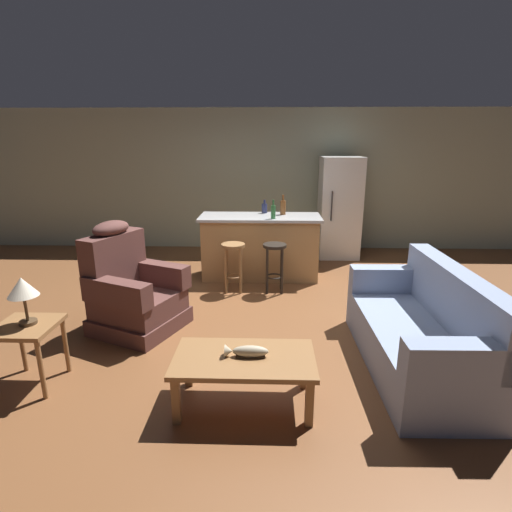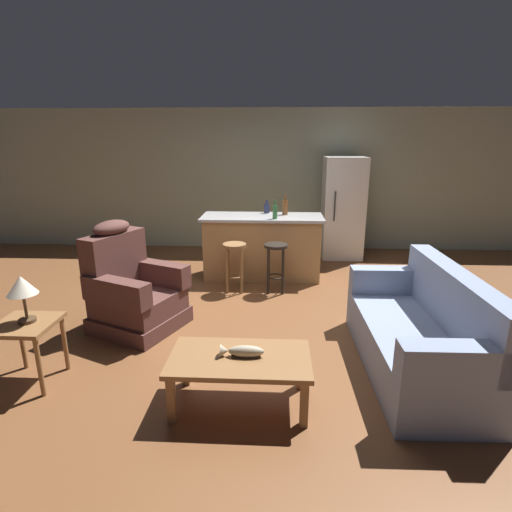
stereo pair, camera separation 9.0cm
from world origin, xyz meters
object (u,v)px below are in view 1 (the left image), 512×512
(table_lamp, at_px, (22,289))
(bottle_wine_dark, at_px, (264,208))
(refrigerator, at_px, (339,208))
(bottle_short_amber, at_px, (273,212))
(recliner_near_lamp, at_px, (132,292))
(bottle_tall_green, at_px, (283,207))
(end_table, at_px, (27,335))
(kitchen_island, at_px, (260,246))
(bar_stool_right, at_px, (275,259))
(coffee_table, at_px, (244,363))
(fish_figurine, at_px, (246,351))
(bar_stool_left, at_px, (233,259))
(couch, at_px, (422,333))

(table_lamp, bearing_deg, bottle_wine_dark, 58.31)
(refrigerator, relative_size, bottle_short_amber, 6.52)
(recliner_near_lamp, height_order, bottle_tall_green, bottle_tall_green)
(recliner_near_lamp, bearing_deg, bottle_short_amber, 68.66)
(end_table, distance_m, bottle_tall_green, 3.80)
(table_lamp, relative_size, refrigerator, 0.23)
(kitchen_island, xyz_separation_m, bar_stool_right, (0.21, -0.63, -0.01))
(table_lamp, distance_m, bottle_short_amber, 3.38)
(table_lamp, bearing_deg, end_table, -140.89)
(kitchen_island, distance_m, bottle_tall_green, 0.69)
(coffee_table, distance_m, kitchen_island, 3.12)
(bottle_wine_dark, bearing_deg, bottle_short_amber, -74.17)
(fish_figurine, height_order, kitchen_island, kitchen_island)
(table_lamp, relative_size, bottle_tall_green, 1.37)
(fish_figurine, distance_m, bottle_short_amber, 2.96)
(bar_stool_left, bearing_deg, bar_stool_right, 0.00)
(end_table, bearing_deg, bottle_wine_dark, 58.19)
(table_lamp, bearing_deg, kitchen_island, 56.99)
(couch, bearing_deg, table_lamp, 5.31)
(refrigerator, height_order, bottle_tall_green, refrigerator)
(bottle_wine_dark, bearing_deg, bottle_tall_green, -24.10)
(kitchen_island, distance_m, bottle_wine_dark, 0.61)
(end_table, xyz_separation_m, bottle_tall_green, (2.23, 3.02, 0.60))
(bottle_short_amber, distance_m, bottle_wine_dark, 0.48)
(coffee_table, bearing_deg, end_table, 173.31)
(bottle_tall_green, relative_size, bottle_wine_dark, 1.47)
(recliner_near_lamp, height_order, bottle_short_amber, bottle_short_amber)
(fish_figurine, bearing_deg, refrigerator, 71.77)
(recliner_near_lamp, distance_m, refrigerator, 4.09)
(fish_figurine, bearing_deg, bottle_short_amber, 85.43)
(couch, xyz_separation_m, refrigerator, (-0.16, 3.71, 0.54))
(bar_stool_left, bearing_deg, recliner_near_lamp, -131.41)
(couch, bearing_deg, end_table, 5.52)
(recliner_near_lamp, relative_size, bottle_tall_green, 4.02)
(refrigerator, bearing_deg, bar_stool_right, -122.50)
(couch, height_order, recliner_near_lamp, recliner_near_lamp)
(table_lamp, bearing_deg, bar_stool_right, 47.23)
(refrigerator, bearing_deg, bottle_tall_green, -133.92)
(bottle_tall_green, bearing_deg, table_lamp, -126.36)
(kitchen_island, bearing_deg, refrigerator, 41.06)
(bar_stool_left, relative_size, bottle_wine_dark, 3.34)
(fish_figurine, xyz_separation_m, kitchen_island, (0.04, 3.11, 0.02))
(coffee_table, distance_m, recliner_near_lamp, 1.87)
(refrigerator, bearing_deg, bottle_short_amber, -130.06)
(bottle_tall_green, distance_m, bottle_short_amber, 0.37)
(fish_figurine, bearing_deg, bottle_wine_dark, 88.27)
(coffee_table, distance_m, bottle_short_amber, 2.99)
(couch, distance_m, recliner_near_lamp, 3.00)
(bar_stool_right, bearing_deg, bottle_short_amber, 92.86)
(kitchen_island, xyz_separation_m, bottle_tall_green, (0.34, 0.12, 0.59))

